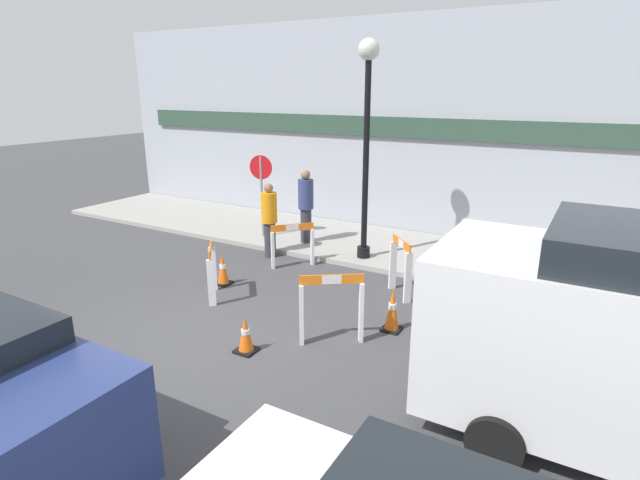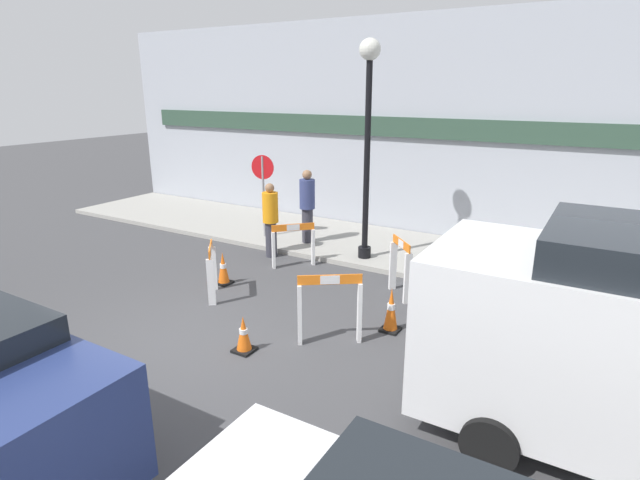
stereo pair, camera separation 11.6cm
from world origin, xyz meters
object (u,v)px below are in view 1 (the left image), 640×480
object	(u,v)px
person_worker	(269,218)
person_pedestrian	(306,204)
stop_sign	(261,183)
streetlamp_post	(367,121)

from	to	relation	value
person_worker	person_pedestrian	xyz separation A→B (m)	(0.31, 1.09, 0.15)
stop_sign	person_pedestrian	bearing A→B (deg)	174.67
streetlamp_post	person_worker	xyz separation A→B (m)	(-2.03, -0.76, -2.18)
streetlamp_post	person_worker	world-z (taller)	streetlamp_post
streetlamp_post	stop_sign	world-z (taller)	streetlamp_post
stop_sign	person_worker	xyz separation A→B (m)	(0.91, -0.96, -0.58)
stop_sign	person_pedestrian	xyz separation A→B (m)	(1.22, 0.13, -0.43)
streetlamp_post	person_pedestrian	size ratio (longest dim) A/B	2.58
streetlamp_post	person_worker	distance (m)	3.07
person_worker	person_pedestrian	size ratio (longest dim) A/B	0.96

